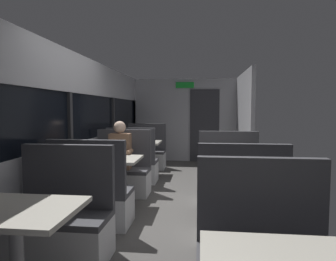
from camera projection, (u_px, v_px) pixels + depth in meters
ground_plane at (169, 213)px, 4.17m from camera, size 3.30×9.20×0.02m
carriage_window_panel_left at (69, 133)px, 4.25m from camera, size 0.09×8.48×2.30m
carriage_end_bulkhead at (187, 121)px, 8.23m from camera, size 2.90×0.11×2.30m
carriage_aisle_panel_right at (244, 122)px, 6.90m from camera, size 0.08×2.40×2.30m
dining_table_near_window at (16, 221)px, 2.15m from camera, size 0.90×0.70×0.74m
bench_near_window_facing_entry at (62, 225)px, 2.86m from camera, size 0.95×0.50×1.10m
dining_table_mid_window at (109, 165)px, 4.34m from camera, size 0.90×0.70×0.74m
bench_mid_window_facing_end at (92, 200)px, 3.67m from camera, size 0.95×0.50×1.10m
bench_mid_window_facing_entry at (122, 175)px, 5.05m from camera, size 0.95×0.50×1.10m
dining_table_far_window at (140, 146)px, 6.53m from camera, size 0.90×0.70×0.74m
bench_far_window_facing_end at (133, 166)px, 5.86m from camera, size 0.95×0.50×1.10m
bench_far_window_facing_entry at (146, 155)px, 7.25m from camera, size 0.95×0.50×1.10m
dining_table_rear_aisle at (234, 170)px, 3.94m from camera, size 0.90×0.70×0.74m
bench_rear_aisle_facing_end at (241, 211)px, 3.27m from camera, size 0.95×0.50×1.10m
bench_rear_aisle_facing_entry at (229, 181)px, 4.66m from camera, size 0.95×0.50×1.10m
seated_passenger at (121, 164)px, 4.97m from camera, size 0.47×0.55×1.26m
coffee_cup_primary at (247, 161)px, 3.85m from camera, size 0.07×0.07×0.09m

